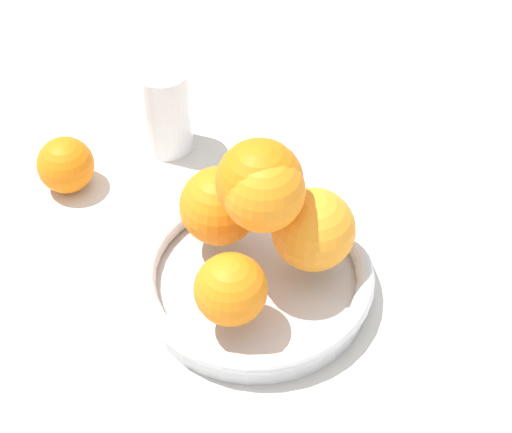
{
  "coord_description": "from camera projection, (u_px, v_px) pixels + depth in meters",
  "views": [
    {
      "loc": [
        -0.28,
        -0.49,
        0.68
      ],
      "look_at": [
        0.0,
        0.0,
        0.11
      ],
      "focal_mm": 60.0,
      "sensor_mm": 36.0,
      "label": 1
    }
  ],
  "objects": [
    {
      "name": "drinking_glass",
      "position": [
        165.0,
        110.0,
        1.0
      ],
      "size": [
        0.06,
        0.06,
        0.11
      ],
      "primitive_type": "cylinder",
      "color": "white",
      "rests_on": "ground_plane"
    },
    {
      "name": "orange_pile",
      "position": [
        261.0,
        215.0,
        0.81
      ],
      "size": [
        0.18,
        0.17,
        0.15
      ],
      "color": "orange",
      "rests_on": "fruit_bowl"
    },
    {
      "name": "fruit_bowl",
      "position": [
        256.0,
        279.0,
        0.86
      ],
      "size": [
        0.24,
        0.24,
        0.04
      ],
      "color": "silver",
      "rests_on": "ground_plane"
    },
    {
      "name": "ground_plane",
      "position": [
        256.0,
        291.0,
        0.88
      ],
      "size": [
        4.0,
        4.0,
        0.0
      ],
      "primitive_type": "plane",
      "color": "beige"
    },
    {
      "name": "stray_orange",
      "position": [
        66.0,
        165.0,
        0.96
      ],
      "size": [
        0.06,
        0.06,
        0.06
      ],
      "primitive_type": "sphere",
      "color": "orange",
      "rests_on": "ground_plane"
    }
  ]
}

